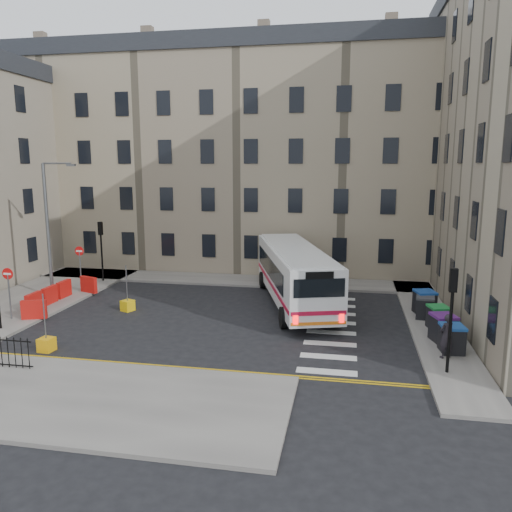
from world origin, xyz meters
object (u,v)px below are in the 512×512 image
(streetlamp, at_px, (48,228))
(pedestrian, at_px, (446,336))
(wheelie_bin_b, at_px, (443,328))
(wheelie_bin_c, at_px, (438,317))
(bus, at_px, (294,272))
(wheelie_bin_a, at_px, (452,338))
(wheelie_bin_e, at_px, (424,302))
(wheelie_bin_d, at_px, (425,307))
(bollard_chevron, at_px, (47,345))
(bollard_yellow, at_px, (128,306))

(streetlamp, distance_m, pedestrian, 22.83)
(wheelie_bin_b, bearing_deg, wheelie_bin_c, 71.73)
(streetlamp, relative_size, wheelie_bin_c, 6.70)
(bus, xyz_separation_m, pedestrian, (7.13, -7.47, -0.81))
(wheelie_bin_a, bearing_deg, wheelie_bin_e, 86.98)
(wheelie_bin_d, distance_m, pedestrian, 5.58)
(bus, bearing_deg, wheelie_bin_b, -53.19)
(wheelie_bin_b, height_order, wheelie_bin_d, wheelie_bin_b)
(streetlamp, distance_m, wheelie_bin_d, 22.03)
(wheelie_bin_e, relative_size, bollard_chevron, 2.26)
(wheelie_bin_d, height_order, pedestrian, pedestrian)
(streetlamp, xyz_separation_m, wheelie_bin_a, (22.17, -5.23, -3.59))
(bollard_chevron, bearing_deg, bus, 43.98)
(wheelie_bin_c, bearing_deg, wheelie_bin_a, -103.03)
(wheelie_bin_b, distance_m, wheelie_bin_d, 3.51)
(bollard_yellow, bearing_deg, wheelie_bin_c, -1.74)
(wheelie_bin_a, height_order, bollard_chevron, wheelie_bin_a)
(wheelie_bin_d, bearing_deg, wheelie_bin_b, -76.59)
(wheelie_bin_b, height_order, pedestrian, pedestrian)
(wheelie_bin_c, bearing_deg, bollard_chevron, -175.11)
(bollard_yellow, bearing_deg, pedestrian, -15.19)
(bus, distance_m, wheelie_bin_b, 9.21)
(wheelie_bin_a, height_order, wheelie_bin_d, wheelie_bin_a)
(bollard_yellow, bearing_deg, wheelie_bin_d, 4.20)
(streetlamp, xyz_separation_m, wheelie_bin_e, (21.82, 0.41, -3.55))
(streetlamp, relative_size, wheelie_bin_b, 6.03)
(bus, height_order, wheelie_bin_d, bus)
(wheelie_bin_c, bearing_deg, wheelie_bin_b, -106.30)
(streetlamp, bearing_deg, wheelie_bin_a, -13.28)
(wheelie_bin_e, relative_size, pedestrian, 0.72)
(pedestrian, height_order, bollard_chevron, pedestrian)
(wheelie_bin_b, xyz_separation_m, wheelie_bin_d, (-0.31, 3.49, -0.04))
(wheelie_bin_a, bearing_deg, bollard_yellow, 160.95)
(wheelie_bin_b, xyz_separation_m, wheelie_bin_e, (-0.23, 4.30, 0.01))
(pedestrian, bearing_deg, wheelie_bin_c, -127.30)
(wheelie_bin_e, height_order, pedestrian, pedestrian)
(wheelie_bin_b, distance_m, wheelie_bin_c, 1.81)
(streetlamp, distance_m, wheelie_bin_a, 23.06)
(wheelie_bin_c, relative_size, pedestrian, 0.64)
(wheelie_bin_d, xyz_separation_m, bollard_yellow, (-16.10, -1.18, -0.43))
(wheelie_bin_c, bearing_deg, pedestrian, -108.73)
(bus, height_order, bollard_chevron, bus)
(streetlamp, distance_m, bollard_chevron, 10.17)
(bus, bearing_deg, wheelie_bin_e, -25.77)
(wheelie_bin_a, bearing_deg, wheelie_bin_b, 88.77)
(wheelie_bin_d, bearing_deg, bus, 173.25)
(streetlamp, bearing_deg, wheelie_bin_e, 1.07)
(bollard_yellow, height_order, bollard_chevron, same)
(streetlamp, height_order, bus, streetlamp)
(wheelie_bin_c, distance_m, wheelie_bin_d, 1.72)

